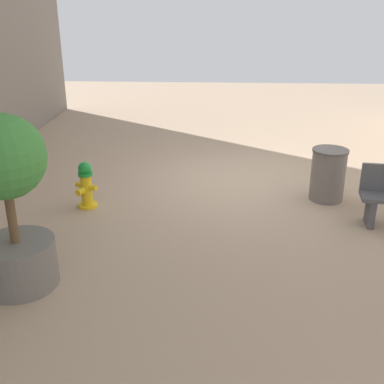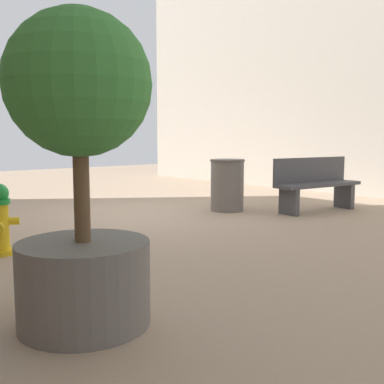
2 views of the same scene
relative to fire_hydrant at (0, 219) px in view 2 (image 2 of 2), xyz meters
name	(u,v)px [view 2 (image 2 of 2)]	position (x,y,z in m)	size (l,w,h in m)	color
ground_plane	(130,214)	(-2.61, -1.37, -0.40)	(23.40, 23.40, 0.00)	tan
fire_hydrant	(0,219)	(0.00, 0.00, 0.00)	(0.41, 0.40, 0.80)	gold
bench_near	(315,183)	(-5.33, 0.48, 0.10)	(1.82, 0.67, 0.95)	#4C4C51
planter_tree	(81,155)	(0.22, 2.40, 0.80)	(0.99, 0.99, 2.16)	slate
trash_bin	(227,185)	(-4.15, -0.56, 0.06)	(0.62, 0.62, 0.92)	slate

